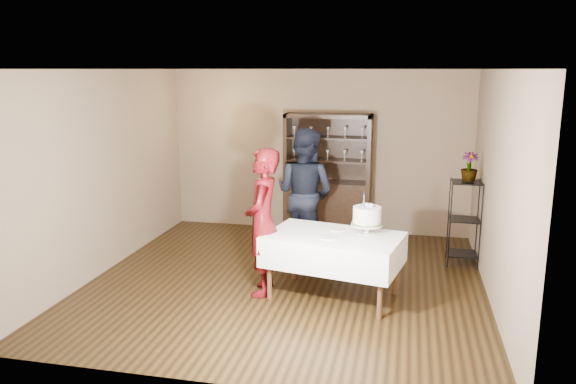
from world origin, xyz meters
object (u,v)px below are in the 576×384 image
(china_hutch, at_px, (327,195))
(cake, at_px, (367,217))
(potted_plant, at_px, (469,167))
(man, at_px, (305,193))
(cake_table, at_px, (334,250))
(plant_etagere, at_px, (464,219))
(woman, at_px, (263,222))

(china_hutch, xyz_separation_m, cake, (0.83, -2.48, 0.32))
(potted_plant, bearing_deg, man, -175.72)
(china_hutch, distance_m, man, 1.22)
(cake_table, bearing_deg, cake, 20.14)
(china_hutch, bearing_deg, plant_etagere, -26.83)
(plant_etagere, distance_m, woman, 2.96)
(plant_etagere, xyz_separation_m, cake_table, (-1.62, -1.57, -0.05))
(woman, distance_m, potted_plant, 3.04)
(cake_table, xyz_separation_m, man, (-0.62, 1.44, 0.35))
(woman, bearing_deg, man, 165.53)
(china_hutch, xyz_separation_m, woman, (-0.40, -2.66, 0.23))
(cake_table, relative_size, man, 0.91)
(cake_table, relative_size, woman, 0.96)
(plant_etagere, bearing_deg, cake_table, -135.93)
(cake, distance_m, potted_plant, 1.99)
(cake_table, xyz_separation_m, potted_plant, (1.65, 1.61, 0.79))
(plant_etagere, xyz_separation_m, potted_plant, (0.02, 0.04, 0.74))
(plant_etagere, bearing_deg, cake, -131.06)
(china_hutch, bearing_deg, cake_table, -80.08)
(china_hutch, height_order, cake, china_hutch)
(man, height_order, cake, man)
(china_hutch, bearing_deg, man, -97.93)
(china_hutch, xyz_separation_m, cake_table, (0.46, -2.62, -0.07))
(plant_etagere, bearing_deg, man, -176.77)
(cake, bearing_deg, potted_plant, 49.24)
(woman, distance_m, man, 1.50)
(cake_table, xyz_separation_m, cake, (0.37, 0.14, 0.39))
(china_hutch, relative_size, cake, 3.88)
(china_hutch, height_order, potted_plant, china_hutch)
(man, xyz_separation_m, potted_plant, (2.27, 0.17, 0.44))
(woman, height_order, man, man)
(cake, bearing_deg, cake_table, -159.86)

